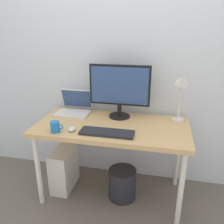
{
  "coord_description": "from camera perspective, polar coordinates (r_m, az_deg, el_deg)",
  "views": [
    {
      "loc": [
        0.41,
        -1.86,
        1.57
      ],
      "look_at": [
        0.0,
        0.0,
        0.86
      ],
      "focal_mm": 37.66,
      "sensor_mm": 36.0,
      "label": 1
    }
  ],
  "objects": [
    {
      "name": "monitor",
      "position": [
        2.17,
        1.85,
        5.8
      ],
      "size": [
        0.56,
        0.2,
        0.5
      ],
      "color": "black",
      "rests_on": "desk"
    },
    {
      "name": "laptop",
      "position": [
        2.38,
        -9.12,
        1.16
      ],
      "size": [
        0.32,
        0.28,
        0.22
      ],
      "color": "silver",
      "rests_on": "desk"
    },
    {
      "name": "wastebasket",
      "position": [
        2.33,
        2.52,
        -16.97
      ],
      "size": [
        0.26,
        0.26,
        0.3
      ],
      "primitive_type": "cylinder",
      "color": "#232328",
      "rests_on": "ground_plane"
    },
    {
      "name": "desk",
      "position": [
        2.11,
        0.0,
        -4.79
      ],
      "size": [
        1.35,
        0.66,
        0.74
      ],
      "color": "tan",
      "rests_on": "ground_plane"
    },
    {
      "name": "desk_lamp",
      "position": [
        2.13,
        16.5,
        5.73
      ],
      "size": [
        0.11,
        0.16,
        0.45
      ],
      "color": "silver",
      "rests_on": "desk"
    },
    {
      "name": "back_wall",
      "position": [
        2.31,
        2.14,
        13.79
      ],
      "size": [
        4.4,
        0.04,
        2.6
      ],
      "primitive_type": "cube",
      "color": "silver",
      "rests_on": "ground_plane"
    },
    {
      "name": "computer_tower",
      "position": [
        2.47,
        -11.55,
        -13.28
      ],
      "size": [
        0.18,
        0.36,
        0.42
      ],
      "primitive_type": "cube",
      "color": "silver",
      "rests_on": "ground_plane"
    },
    {
      "name": "keyboard",
      "position": [
        1.91,
        -1.17,
        -5.02
      ],
      "size": [
        0.44,
        0.14,
        0.02
      ],
      "primitive_type": "cube",
      "color": "#232328",
      "rests_on": "desk"
    },
    {
      "name": "coffee_mug",
      "position": [
        1.98,
        -13.61,
        -3.51
      ],
      "size": [
        0.11,
        0.08,
        0.09
      ],
      "color": "#1E72BF",
      "rests_on": "desk"
    },
    {
      "name": "mouse",
      "position": [
        1.99,
        -9.65,
        -4.06
      ],
      "size": [
        0.06,
        0.09,
        0.03
      ],
      "primitive_type": "ellipsoid",
      "color": "silver",
      "rests_on": "desk"
    },
    {
      "name": "ground_plane",
      "position": [
        2.47,
        0.0,
        -18.94
      ],
      "size": [
        6.0,
        6.0,
        0.0
      ],
      "primitive_type": "plane",
      "color": "#665B51"
    }
  ]
}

